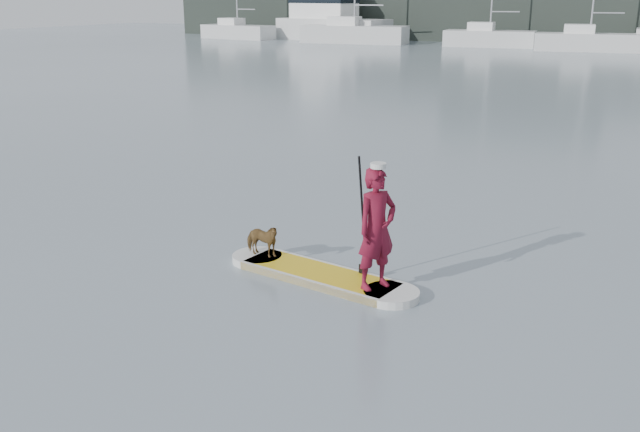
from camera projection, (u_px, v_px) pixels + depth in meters
The scene contains 11 objects.
ground at pixel (417, 219), 13.62m from camera, with size 140.00×140.00×0.00m, color slate.
paddleboard at pixel (320, 275), 10.76m from camera, with size 3.28×1.14×0.12m.
paddler at pixel (377, 229), 9.94m from camera, with size 0.64×0.42×1.74m, color maroon.
white_cap at pixel (378, 165), 9.67m from camera, with size 0.22×0.22×0.07m, color silver.
dog at pixel (262, 240), 11.30m from camera, with size 0.29×0.64×0.54m, color brown.
paddle at pixel (363, 231), 10.47m from camera, with size 0.10×0.30×2.00m.
sailboat_a at pixel (237, 31), 66.96m from camera, with size 7.59×3.20×10.68m.
sailboat_b at pixel (353, 32), 61.08m from camera, with size 9.29×3.73×13.43m.
sailboat_c at pixel (489, 37), 56.94m from camera, with size 7.32×3.18×10.18m.
sailboat_d at pixel (588, 40), 52.60m from camera, with size 7.98×3.58×11.35m.
motor_yacht_b at pixel (329, 18), 64.72m from camera, with size 11.04×5.29×6.99m.
Camera 1 is at (4.45, -12.32, 4.14)m, focal length 40.00 mm.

